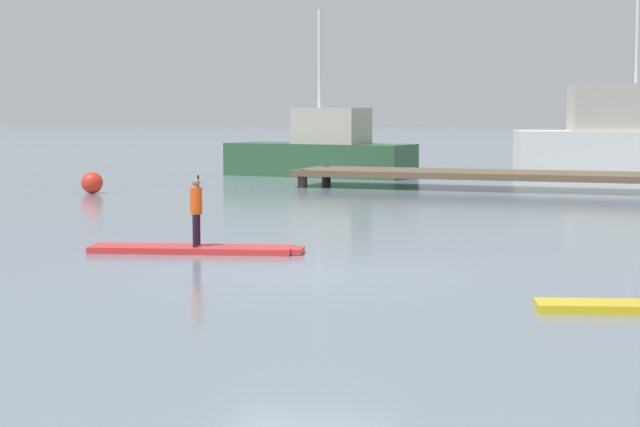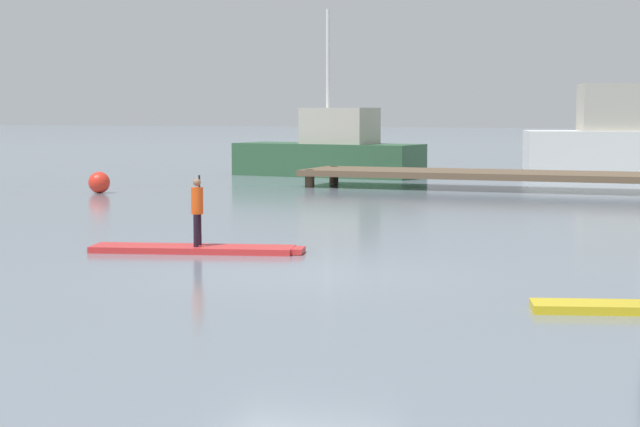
% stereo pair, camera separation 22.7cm
% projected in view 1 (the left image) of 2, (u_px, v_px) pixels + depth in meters
% --- Properties ---
extents(ground_plane, '(240.00, 240.00, 0.00)m').
position_uv_depth(ground_plane, '(302.00, 276.00, 15.96)').
color(ground_plane, slate).
extents(paddleboard_near, '(3.49, 1.50, 0.10)m').
position_uv_depth(paddleboard_near, '(196.00, 249.00, 18.56)').
color(paddleboard_near, red).
rests_on(paddleboard_near, ground).
extents(paddler_child_solo, '(0.23, 0.38, 1.14)m').
position_uv_depth(paddler_child_solo, '(196.00, 208.00, 18.51)').
color(paddler_child_solo, black).
rests_on(paddler_child_solo, paddleboard_near).
extents(fishing_boat_green_midground, '(6.67, 2.89, 5.64)m').
position_uv_depth(fishing_boat_green_midground, '(322.00, 152.00, 39.21)').
color(fishing_boat_green_midground, '#2D5638').
rests_on(fishing_boat_green_midground, ground).
extents(motor_boat_small_navy, '(9.13, 4.92, 6.78)m').
position_uv_depth(motor_boat_small_navy, '(631.00, 139.00, 42.56)').
color(motor_boat_small_navy, silver).
rests_on(motor_boat_small_navy, ground).
extents(floating_dock, '(11.59, 2.69, 0.51)m').
position_uv_depth(floating_dock, '(495.00, 175.00, 32.94)').
color(floating_dock, brown).
rests_on(floating_dock, ground).
extents(mooring_buoy_near, '(0.59, 0.59, 0.59)m').
position_uv_depth(mooring_buoy_near, '(92.00, 183.00, 31.35)').
color(mooring_buoy_near, red).
rests_on(mooring_buoy_near, ground).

